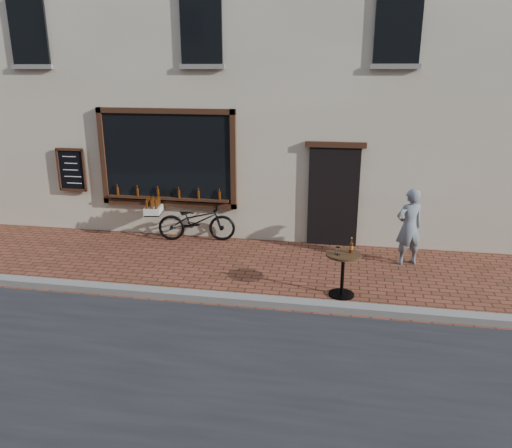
# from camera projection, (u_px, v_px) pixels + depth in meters

# --- Properties ---
(ground) EXTENTS (90.00, 90.00, 0.00)m
(ground) POSITION_uv_depth(u_px,v_px,m) (209.00, 305.00, 8.38)
(ground) COLOR #562D1B
(ground) RESTS_ON ground
(kerb) EXTENTS (90.00, 0.25, 0.12)m
(kerb) POSITION_uv_depth(u_px,v_px,m) (212.00, 297.00, 8.55)
(kerb) COLOR slate
(kerb) RESTS_ON ground
(shop_building) EXTENTS (28.00, 6.20, 10.00)m
(shop_building) POSITION_uv_depth(u_px,v_px,m) (271.00, 21.00, 12.99)
(shop_building) COLOR beige
(shop_building) RESTS_ON ground
(cargo_bicycle) EXTENTS (2.11, 0.90, 1.00)m
(cargo_bicycle) POSITION_uv_depth(u_px,v_px,m) (195.00, 220.00, 11.44)
(cargo_bicycle) COLOR black
(cargo_bicycle) RESTS_ON ground
(bistro_table) EXTENTS (0.61, 0.61, 1.05)m
(bistro_table) POSITION_uv_depth(u_px,v_px,m) (343.00, 266.00, 8.60)
(bistro_table) COLOR black
(bistro_table) RESTS_ON ground
(pedestrian) EXTENTS (0.67, 0.58, 1.57)m
(pedestrian) POSITION_uv_depth(u_px,v_px,m) (409.00, 227.00, 9.96)
(pedestrian) COLOR slate
(pedestrian) RESTS_ON ground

